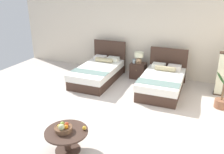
{
  "coord_description": "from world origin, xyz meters",
  "views": [
    {
      "loc": [
        2.38,
        -4.89,
        3.1
      ],
      "look_at": [
        0.0,
        0.55,
        0.78
      ],
      "focal_mm": 37.97,
      "sensor_mm": 36.0,
      "label": 1
    }
  ],
  "objects_px": {
    "nightstand": "(138,71)",
    "vase": "(134,61)",
    "loose_apple": "(84,128)",
    "potted_palm": "(221,100)",
    "coffee_table": "(67,137)",
    "table_lamp": "(139,56)",
    "bed_near_corner": "(162,82)",
    "bed_near_window": "(98,72)",
    "floor_lamp_corner": "(221,74)",
    "fruit_bowl": "(63,128)"
  },
  "relations": [
    {
      "from": "nightstand",
      "to": "vase",
      "type": "distance_m",
      "value": 0.38
    },
    {
      "from": "loose_apple",
      "to": "potted_palm",
      "type": "height_order",
      "value": "potted_palm"
    },
    {
      "from": "coffee_table",
      "to": "table_lamp",
      "type": "bearing_deg",
      "value": 89.11
    },
    {
      "from": "loose_apple",
      "to": "nightstand",
      "type": "bearing_deg",
      "value": 93.15
    },
    {
      "from": "table_lamp",
      "to": "potted_palm",
      "type": "xyz_separation_m",
      "value": [
        2.72,
        -1.22,
        -0.56
      ]
    },
    {
      "from": "vase",
      "to": "nightstand",
      "type": "bearing_deg",
      "value": 14.66
    },
    {
      "from": "table_lamp",
      "to": "loose_apple",
      "type": "xyz_separation_m",
      "value": [
        0.23,
        -4.21,
        -0.29
      ]
    },
    {
      "from": "vase",
      "to": "coffee_table",
      "type": "relative_size",
      "value": 0.16
    },
    {
      "from": "loose_apple",
      "to": "potted_palm",
      "type": "xyz_separation_m",
      "value": [
        2.49,
        2.98,
        -0.27
      ]
    },
    {
      "from": "bed_near_corner",
      "to": "nightstand",
      "type": "distance_m",
      "value": 1.28
    },
    {
      "from": "table_lamp",
      "to": "coffee_table",
      "type": "distance_m",
      "value": 4.41
    },
    {
      "from": "bed_near_window",
      "to": "floor_lamp_corner",
      "type": "bearing_deg",
      "value": 7.12
    },
    {
      "from": "vase",
      "to": "table_lamp",
      "type": "bearing_deg",
      "value": 21.44
    },
    {
      "from": "nightstand",
      "to": "floor_lamp_corner",
      "type": "relative_size",
      "value": 0.42
    },
    {
      "from": "nightstand",
      "to": "loose_apple",
      "type": "xyz_separation_m",
      "value": [
        0.23,
        -4.19,
        0.22
      ]
    },
    {
      "from": "bed_near_corner",
      "to": "table_lamp",
      "type": "relative_size",
      "value": 5.36
    },
    {
      "from": "vase",
      "to": "potted_palm",
      "type": "bearing_deg",
      "value": -22.06
    },
    {
      "from": "bed_near_corner",
      "to": "coffee_table",
      "type": "relative_size",
      "value": 2.45
    },
    {
      "from": "loose_apple",
      "to": "floor_lamp_corner",
      "type": "distance_m",
      "value": 4.57
    },
    {
      "from": "bed_near_corner",
      "to": "potted_palm",
      "type": "xyz_separation_m",
      "value": [
        1.7,
        -0.42,
        -0.07
      ]
    },
    {
      "from": "nightstand",
      "to": "table_lamp",
      "type": "height_order",
      "value": "table_lamp"
    },
    {
      "from": "fruit_bowl",
      "to": "potted_palm",
      "type": "height_order",
      "value": "potted_palm"
    },
    {
      "from": "fruit_bowl",
      "to": "nightstand",
      "type": "bearing_deg",
      "value": 88.49
    },
    {
      "from": "bed_near_corner",
      "to": "potted_palm",
      "type": "height_order",
      "value": "bed_near_corner"
    },
    {
      "from": "table_lamp",
      "to": "loose_apple",
      "type": "relative_size",
      "value": 4.91
    },
    {
      "from": "vase",
      "to": "potted_palm",
      "type": "relative_size",
      "value": 0.13
    },
    {
      "from": "floor_lamp_corner",
      "to": "bed_near_window",
      "type": "bearing_deg",
      "value": -172.88
    },
    {
      "from": "nightstand",
      "to": "vase",
      "type": "relative_size",
      "value": 4.06
    },
    {
      "from": "loose_apple",
      "to": "bed_near_corner",
      "type": "bearing_deg",
      "value": 76.94
    },
    {
      "from": "vase",
      "to": "fruit_bowl",
      "type": "xyz_separation_m",
      "value": [
        0.04,
        -4.35,
        -0.09
      ]
    },
    {
      "from": "coffee_table",
      "to": "fruit_bowl",
      "type": "height_order",
      "value": "fruit_bowl"
    },
    {
      "from": "nightstand",
      "to": "vase",
      "type": "bearing_deg",
      "value": -165.34
    },
    {
      "from": "table_lamp",
      "to": "vase",
      "type": "bearing_deg",
      "value": -158.56
    },
    {
      "from": "table_lamp",
      "to": "fruit_bowl",
      "type": "bearing_deg",
      "value": -91.51
    },
    {
      "from": "bed_near_corner",
      "to": "vase",
      "type": "bearing_deg",
      "value": 147.82
    },
    {
      "from": "potted_palm",
      "to": "bed_near_window",
      "type": "bearing_deg",
      "value": 173.69
    },
    {
      "from": "bed_near_corner",
      "to": "loose_apple",
      "type": "relative_size",
      "value": 26.31
    },
    {
      "from": "bed_near_window",
      "to": "coffee_table",
      "type": "bearing_deg",
      "value": -72.78
    },
    {
      "from": "potted_palm",
      "to": "bed_near_corner",
      "type": "bearing_deg",
      "value": 165.94
    },
    {
      "from": "bed_near_corner",
      "to": "fruit_bowl",
      "type": "relative_size",
      "value": 5.89
    },
    {
      "from": "coffee_table",
      "to": "bed_near_window",
      "type": "bearing_deg",
      "value": 107.22
    },
    {
      "from": "bed_near_corner",
      "to": "fruit_bowl",
      "type": "height_order",
      "value": "bed_near_corner"
    },
    {
      "from": "vase",
      "to": "potted_palm",
      "type": "xyz_separation_m",
      "value": [
        2.87,
        -1.16,
        -0.38
      ]
    },
    {
      "from": "fruit_bowl",
      "to": "loose_apple",
      "type": "bearing_deg",
      "value": 30.43
    },
    {
      "from": "fruit_bowl",
      "to": "loose_apple",
      "type": "height_order",
      "value": "fruit_bowl"
    },
    {
      "from": "vase",
      "to": "coffee_table",
      "type": "xyz_separation_m",
      "value": [
        0.08,
        -4.32,
        -0.28
      ]
    },
    {
      "from": "coffee_table",
      "to": "potted_palm",
      "type": "xyz_separation_m",
      "value": [
        2.78,
        3.16,
        -0.1
      ]
    },
    {
      "from": "bed_near_corner",
      "to": "coffee_table",
      "type": "bearing_deg",
      "value": -106.89
    },
    {
      "from": "nightstand",
      "to": "table_lamp",
      "type": "distance_m",
      "value": 0.52
    },
    {
      "from": "fruit_bowl",
      "to": "floor_lamp_corner",
      "type": "height_order",
      "value": "floor_lamp_corner"
    }
  ]
}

